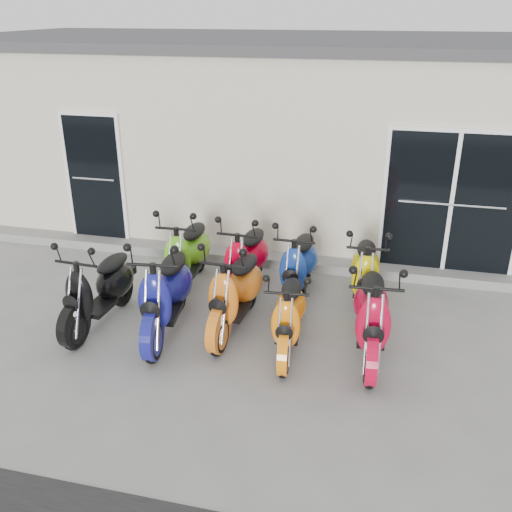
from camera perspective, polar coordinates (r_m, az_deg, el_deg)
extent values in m
plane|color=gray|center=(7.62, -1.07, -6.95)|extent=(80.00, 80.00, 0.00)
cube|color=beige|center=(11.88, 5.35, 12.52)|extent=(14.00, 6.00, 3.20)
cube|color=#3F3F42|center=(11.67, 5.68, 20.64)|extent=(14.20, 6.20, 0.16)
cube|color=gray|center=(9.33, 2.05, -0.39)|extent=(14.00, 0.40, 0.15)
cube|color=black|center=(10.15, -15.82, 7.83)|extent=(1.07, 0.08, 2.22)
cube|color=black|center=(8.95, 18.98, 5.35)|extent=(2.02, 0.08, 2.22)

